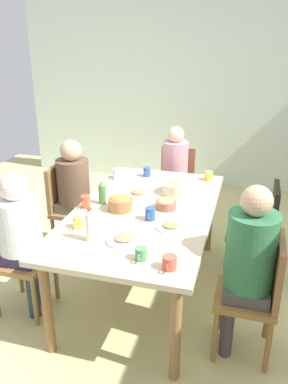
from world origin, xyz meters
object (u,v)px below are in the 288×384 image
chair_3 (67,204)px  cup_1 (209,176)px  person_0 (21,231)px  chair_2 (176,183)px  chair_0 (13,251)px  cup_5 (117,174)px  bottle_1 (102,193)px  dining_table (144,218)px  cup_0 (86,202)px  person_2 (175,170)px  plate_1 (171,226)px  chair_1 (259,290)px  cup_7 (150,214)px  cup_3 (141,254)px  cup_6 (147,172)px  plate_0 (124,239)px  plate_2 (138,193)px  bowl_0 (177,187)px  bowl_2 (166,203)px  bottle_0 (90,225)px  person_1 (249,258)px  chair_4 (260,227)px  bowl_1 (120,203)px  person_3 (75,186)px  cup_2 (169,263)px  cup_4 (78,222)px

chair_3 → cup_1: (-0.34, 1.33, 0.31)m
person_0 → chair_2: bearing=155.3°
chair_0 → person_0: person_0 is taller
cup_5 → bottle_1: 0.61m
dining_table → cup_0: 0.49m
dining_table → chair_2: chair_2 is taller
person_2 → plate_1: 1.52m
chair_1 → cup_7: (-0.31, -0.83, 0.31)m
cup_3 → cup_7: size_ratio=1.00×
cup_7 → plate_1: bearing=63.8°
cup_6 → cup_0: bearing=-18.6°
plate_0 → plate_2: (-0.81, -0.14, -0.00)m
bowl_0 → chair_0: bearing=-51.3°
cup_7 → plate_2: bearing=-153.0°
plate_1 → bowl_2: size_ratio=1.34×
chair_1 → bottle_0: 1.20m
person_1 → cup_5: 1.68m
person_2 → cup_5: person_2 is taller
cup_7 → bottle_0: bottle_0 is taller
chair_2 → plate_0: chair_2 is taller
person_0 → chair_4: bearing=118.5°
person_0 → person_2: (-1.71, 0.83, -0.01)m
plate_2 → cup_5: 0.46m
cup_7 → chair_4: bearing=127.8°
chair_4 → chair_1: bearing=0.0°
chair_2 → chair_0: bearing=-27.0°
bowl_1 → cup_5: (-0.68, -0.26, -0.01)m
bowl_2 → cup_5: 0.82m
person_0 → plate_2: 1.03m
plate_2 → bottle_1: size_ratio=1.09×
person_2 → person_3: 1.13m
bottle_0 → chair_1: bearing=95.3°
chair_4 → cup_5: size_ratio=7.22×
person_0 → person_3: 0.95m
cup_5 → plate_2: bearing=42.1°
chair_0 → chair_1: bearing=90.0°
person_1 → cup_5: bearing=-130.7°
person_0 → cup_0: person_0 is taller
bowl_2 → cup_0: size_ratio=1.51×
bowl_2 → chair_2: bearing=-172.6°
person_3 → chair_3: bearing=-90.0°
bowl_0 → cup_1: 0.46m
dining_table → bowl_0: bowl_0 is taller
plate_2 → cup_6: cup_6 is taller
chair_2 → cup_2: bearing=10.1°
cup_0 → bottle_0: bearing=26.8°
cup_3 → bottle_0: bottle_0 is taller
cup_5 → cup_2: bearing=30.3°
cup_4 → bottle_1: (-0.45, 0.02, 0.05)m
chair_3 → cup_2: 1.83m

